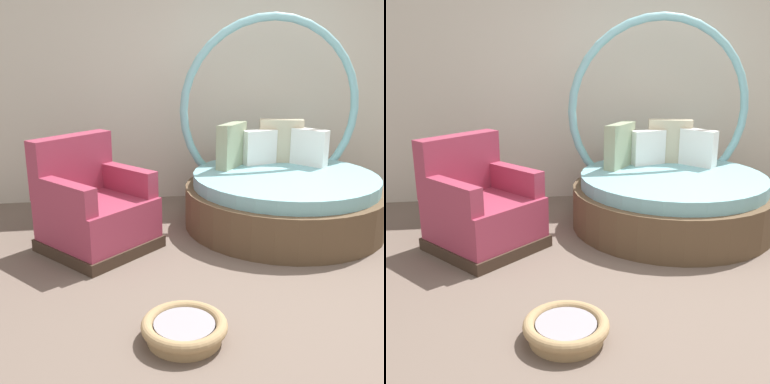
# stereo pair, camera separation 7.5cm
# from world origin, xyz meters

# --- Properties ---
(ground_plane) EXTENTS (8.00, 8.00, 0.02)m
(ground_plane) POSITION_xyz_m (0.00, 0.00, -0.01)
(ground_plane) COLOR #66564C
(back_wall) EXTENTS (8.00, 0.12, 2.65)m
(back_wall) POSITION_xyz_m (0.00, 2.37, 1.33)
(back_wall) COLOR beige
(back_wall) RESTS_ON ground_plane
(round_daybed) EXTENTS (1.88, 1.88, 1.98)m
(round_daybed) POSITION_xyz_m (0.26, 1.33, 0.37)
(round_daybed) COLOR brown
(round_daybed) RESTS_ON ground_plane
(red_armchair) EXTENTS (1.13, 1.13, 0.94)m
(red_armchair) POSITION_xyz_m (-1.51, 0.95, 0.33)
(red_armchair) COLOR #38281E
(red_armchair) RESTS_ON ground_plane
(pet_basket) EXTENTS (0.51, 0.51, 0.13)m
(pet_basket) POSITION_xyz_m (-0.92, -0.52, 0.07)
(pet_basket) COLOR #9E7F56
(pet_basket) RESTS_ON ground_plane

